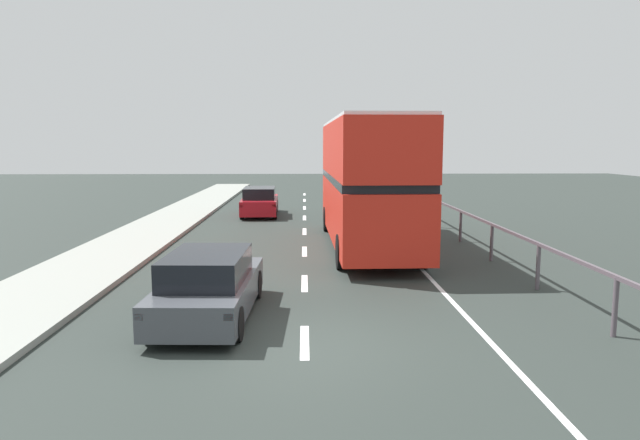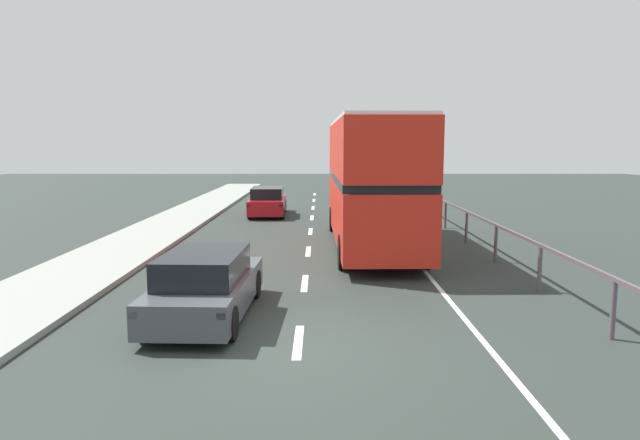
% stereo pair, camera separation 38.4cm
% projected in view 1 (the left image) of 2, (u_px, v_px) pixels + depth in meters
% --- Properties ---
extents(ground_plane, '(75.21, 120.00, 0.10)m').
position_uv_depth(ground_plane, '(305.00, 347.00, 10.20)').
color(ground_plane, '#2A312E').
extents(lane_paint_markings, '(3.49, 46.00, 0.01)m').
position_uv_depth(lane_paint_markings, '(368.00, 251.00, 19.15)').
color(lane_paint_markings, silver).
rests_on(lane_paint_markings, ground).
extents(bridge_side_railing, '(0.10, 42.00, 1.16)m').
position_uv_depth(bridge_side_railing, '(475.00, 223.00, 19.15)').
color(bridge_side_railing, '#564B53').
rests_on(bridge_side_railing, ground).
extents(double_decker_bus_red, '(2.75, 10.31, 4.37)m').
position_uv_depth(double_decker_bus_red, '(367.00, 180.00, 19.61)').
color(double_decker_bus_red, red).
rests_on(double_decker_bus_red, ground).
extents(hatchback_car_near, '(1.88, 4.42, 1.38)m').
position_uv_depth(hatchback_car_near, '(209.00, 286.00, 11.68)').
color(hatchback_car_near, '#45484E').
rests_on(hatchback_car_near, ground).
extents(sedan_car_ahead, '(1.86, 4.49, 1.42)m').
position_uv_depth(sedan_car_ahead, '(260.00, 202.00, 28.64)').
color(sedan_car_ahead, maroon).
rests_on(sedan_car_ahead, ground).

